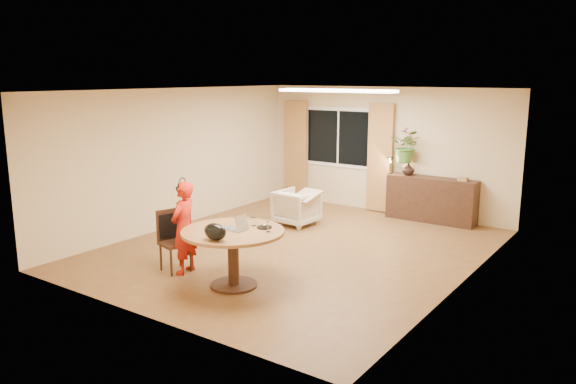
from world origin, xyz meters
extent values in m
plane|color=brown|center=(0.00, 0.00, 0.00)|extent=(6.50, 6.50, 0.00)
plane|color=white|center=(0.00, 0.00, 2.60)|extent=(6.50, 6.50, 0.00)
plane|color=#D7BD8C|center=(0.00, 3.25, 1.30)|extent=(5.50, 0.00, 5.50)
plane|color=#D7BD8C|center=(-2.75, 0.00, 1.30)|extent=(0.00, 6.50, 6.50)
plane|color=#D7BD8C|center=(2.75, 0.00, 1.30)|extent=(0.00, 6.50, 6.50)
cube|color=white|center=(-1.10, 3.23, 1.50)|extent=(1.70, 0.02, 1.30)
cube|color=black|center=(-1.10, 3.22, 1.50)|extent=(1.55, 0.01, 1.15)
cube|color=white|center=(-1.10, 3.22, 1.50)|extent=(0.04, 0.01, 1.15)
cube|color=brown|center=(-2.15, 3.15, 1.15)|extent=(0.55, 0.08, 2.25)
cube|color=brown|center=(-0.05, 3.15, 1.15)|extent=(0.55, 0.08, 2.25)
cube|color=white|center=(0.00, 1.20, 2.57)|extent=(2.20, 0.35, 0.05)
cylinder|color=brown|center=(0.22, -1.88, 0.77)|extent=(1.39, 1.39, 0.04)
cylinder|color=black|center=(0.22, -1.88, 0.37)|extent=(0.15, 0.15, 0.75)
cylinder|color=black|center=(0.22, -1.88, 0.02)|extent=(0.64, 0.64, 0.03)
imported|color=red|center=(-0.71, -1.88, 0.68)|extent=(0.55, 0.42, 1.35)
imported|color=beige|center=(-0.88, 1.30, 0.34)|extent=(0.76, 0.78, 0.67)
cube|color=black|center=(1.15, 3.01, 0.44)|extent=(1.75, 0.43, 0.87)
imported|color=black|center=(0.64, 3.01, 1.00)|extent=(0.27, 0.27, 0.25)
imported|color=#366525|center=(0.58, 3.01, 1.45)|extent=(0.66, 0.59, 0.66)
camera|label=1|loc=(4.98, -7.41, 2.83)|focal=35.00mm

